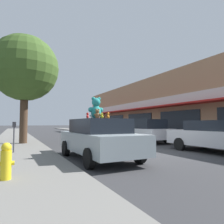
{
  "coord_description": "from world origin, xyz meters",
  "views": [
    {
      "loc": [
        -5.54,
        -7.76,
        1.34
      ],
      "look_at": [
        -0.68,
        2.09,
        1.96
      ],
      "focal_mm": 32.0,
      "sensor_mm": 36.0,
      "label": 1
    }
  ],
  "objects_px": {
    "teddy_bear_giant": "(96,108)",
    "parked_car_far_center": "(143,130)",
    "fire_hydrant": "(6,161)",
    "parking_meter": "(14,133)",
    "teddy_bear_cream": "(92,117)",
    "teddy_bear_pink": "(98,117)",
    "teddy_bear_orange": "(108,116)",
    "teddy_bear_brown": "(97,114)",
    "teddy_bear_white": "(93,115)",
    "teddy_bear_red": "(88,116)",
    "parked_car_far_left": "(219,136)",
    "plush_art_car": "(99,138)",
    "street_tree": "(25,69)",
    "teddy_bear_yellow": "(102,116)"
  },
  "relations": [
    {
      "from": "plush_art_car",
      "to": "parking_meter",
      "type": "relative_size",
      "value": 3.47
    },
    {
      "from": "teddy_bear_giant",
      "to": "teddy_bear_orange",
      "type": "relative_size",
      "value": 3.35
    },
    {
      "from": "parked_car_far_center",
      "to": "teddy_bear_cream",
      "type": "bearing_deg",
      "value": -142.48
    },
    {
      "from": "parked_car_far_left",
      "to": "teddy_bear_orange",
      "type": "bearing_deg",
      "value": 171.85
    },
    {
      "from": "teddy_bear_brown",
      "to": "teddy_bear_cream",
      "type": "height_order",
      "value": "teddy_bear_brown"
    },
    {
      "from": "teddy_bear_white",
      "to": "parked_car_far_center",
      "type": "height_order",
      "value": "teddy_bear_white"
    },
    {
      "from": "parked_car_far_left",
      "to": "parked_car_far_center",
      "type": "height_order",
      "value": "parked_car_far_center"
    },
    {
      "from": "street_tree",
      "to": "plush_art_car",
      "type": "bearing_deg",
      "value": -69.9
    },
    {
      "from": "teddy_bear_orange",
      "to": "teddy_bear_cream",
      "type": "relative_size",
      "value": 1.14
    },
    {
      "from": "teddy_bear_orange",
      "to": "parking_meter",
      "type": "height_order",
      "value": "teddy_bear_orange"
    },
    {
      "from": "teddy_bear_pink",
      "to": "street_tree",
      "type": "height_order",
      "value": "street_tree"
    },
    {
      "from": "teddy_bear_cream",
      "to": "parking_meter",
      "type": "distance_m",
      "value": 3.37
    },
    {
      "from": "parked_car_far_center",
      "to": "teddy_bear_orange",
      "type": "bearing_deg",
      "value": -135.48
    },
    {
      "from": "teddy_bear_cream",
      "to": "parked_car_far_left",
      "type": "relative_size",
      "value": 0.05
    },
    {
      "from": "teddy_bear_giant",
      "to": "parked_car_far_center",
      "type": "distance_m",
      "value": 7.4
    },
    {
      "from": "teddy_bear_brown",
      "to": "teddy_bear_orange",
      "type": "height_order",
      "value": "teddy_bear_brown"
    },
    {
      "from": "fire_hydrant",
      "to": "teddy_bear_orange",
      "type": "bearing_deg",
      "value": 28.77
    },
    {
      "from": "teddy_bear_yellow",
      "to": "fire_hydrant",
      "type": "bearing_deg",
      "value": 83.02
    },
    {
      "from": "teddy_bear_brown",
      "to": "teddy_bear_yellow",
      "type": "height_order",
      "value": "teddy_bear_brown"
    },
    {
      "from": "teddy_bear_pink",
      "to": "teddy_bear_red",
      "type": "relative_size",
      "value": 1.21
    },
    {
      "from": "teddy_bear_brown",
      "to": "teddy_bear_cream",
      "type": "distance_m",
      "value": 0.86
    },
    {
      "from": "teddy_bear_white",
      "to": "teddy_bear_red",
      "type": "xyz_separation_m",
      "value": [
        -0.45,
        -0.69,
        -0.06
      ]
    },
    {
      "from": "teddy_bear_cream",
      "to": "teddy_bear_pink",
      "type": "bearing_deg",
      "value": 161.83
    },
    {
      "from": "teddy_bear_orange",
      "to": "teddy_bear_pink",
      "type": "relative_size",
      "value": 0.94
    },
    {
      "from": "teddy_bear_white",
      "to": "street_tree",
      "type": "relative_size",
      "value": 0.05
    },
    {
      "from": "teddy_bear_red",
      "to": "parked_car_far_left",
      "type": "distance_m",
      "value": 6.11
    },
    {
      "from": "teddy_bear_pink",
      "to": "plush_art_car",
      "type": "bearing_deg",
      "value": 61.25
    },
    {
      "from": "plush_art_car",
      "to": "parked_car_far_center",
      "type": "relative_size",
      "value": 0.99
    },
    {
      "from": "fire_hydrant",
      "to": "teddy_bear_red",
      "type": "bearing_deg",
      "value": 35.07
    },
    {
      "from": "parked_car_far_center",
      "to": "fire_hydrant",
      "type": "height_order",
      "value": "parked_car_far_center"
    },
    {
      "from": "teddy_bear_giant",
      "to": "plush_art_car",
      "type": "bearing_deg",
      "value": 149.7
    },
    {
      "from": "teddy_bear_brown",
      "to": "teddy_bear_pink",
      "type": "distance_m",
      "value": 1.37
    },
    {
      "from": "parked_car_far_center",
      "to": "teddy_bear_yellow",
      "type": "bearing_deg",
      "value": -138.01
    },
    {
      "from": "teddy_bear_pink",
      "to": "parked_car_far_center",
      "type": "relative_size",
      "value": 0.06
    },
    {
      "from": "teddy_bear_red",
      "to": "parked_car_far_left",
      "type": "height_order",
      "value": "teddy_bear_red"
    },
    {
      "from": "teddy_bear_giant",
      "to": "parking_meter",
      "type": "relative_size",
      "value": 0.66
    },
    {
      "from": "teddy_bear_giant",
      "to": "teddy_bear_white",
      "type": "xyz_separation_m",
      "value": [
        -0.03,
        0.3,
        -0.24
      ]
    },
    {
      "from": "teddy_bear_red",
      "to": "street_tree",
      "type": "relative_size",
      "value": 0.03
    },
    {
      "from": "teddy_bear_giant",
      "to": "teddy_bear_cream",
      "type": "distance_m",
      "value": 0.66
    },
    {
      "from": "fire_hydrant",
      "to": "teddy_bear_giant",
      "type": "bearing_deg",
      "value": 35.86
    },
    {
      "from": "plush_art_car",
      "to": "parked_car_far_center",
      "type": "height_order",
      "value": "parked_car_far_center"
    },
    {
      "from": "teddy_bear_white",
      "to": "parked_car_far_left",
      "type": "height_order",
      "value": "teddy_bear_white"
    },
    {
      "from": "fire_hydrant",
      "to": "parking_meter",
      "type": "relative_size",
      "value": 0.62
    },
    {
      "from": "teddy_bear_cream",
      "to": "teddy_bear_red",
      "type": "relative_size",
      "value": 1.0
    },
    {
      "from": "parked_car_far_left",
      "to": "fire_hydrant",
      "type": "bearing_deg",
      "value": -172.87
    },
    {
      "from": "teddy_bear_red",
      "to": "plush_art_car",
      "type": "bearing_deg",
      "value": 143.96
    },
    {
      "from": "teddy_bear_cream",
      "to": "fire_hydrant",
      "type": "height_order",
      "value": "teddy_bear_cream"
    },
    {
      "from": "teddy_bear_brown",
      "to": "teddy_bear_red",
      "type": "relative_size",
      "value": 1.68
    },
    {
      "from": "plush_art_car",
      "to": "teddy_bear_cream",
      "type": "relative_size",
      "value": 20.11
    },
    {
      "from": "parked_car_far_left",
      "to": "fire_hydrant",
      "type": "relative_size",
      "value": 6.03
    }
  ]
}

